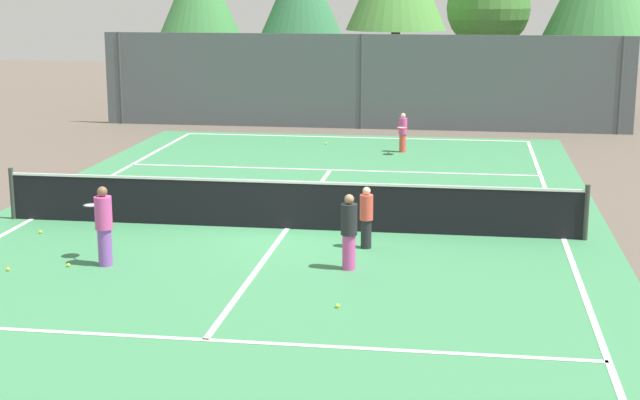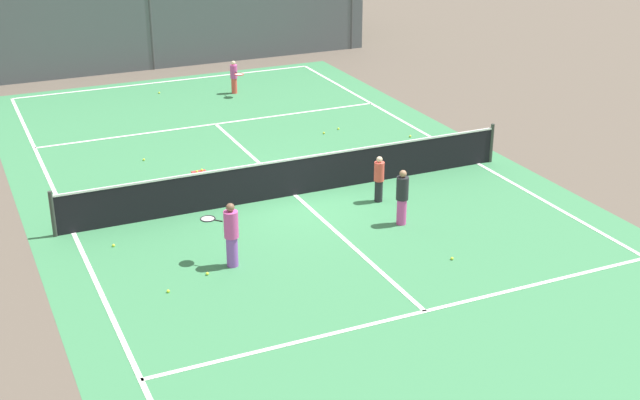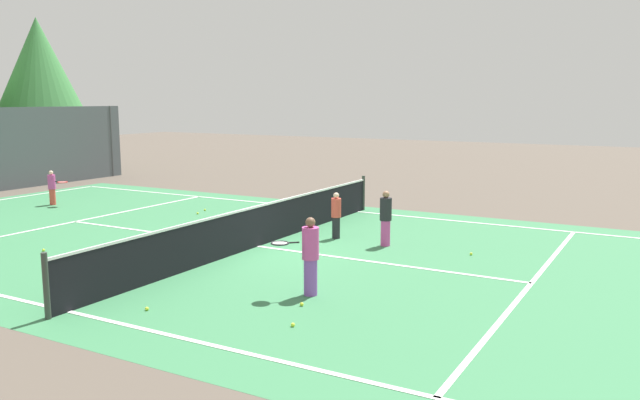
{
  "view_description": "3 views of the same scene",
  "coord_description": "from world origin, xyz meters",
  "px_view_note": "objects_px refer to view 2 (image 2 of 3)",
  "views": [
    {
      "loc": [
        3.51,
        -19.0,
        4.93
      ],
      "look_at": [
        1.09,
        -2.79,
        1.26
      ],
      "focal_mm": 54.94,
      "sensor_mm": 36.0,
      "label": 1
    },
    {
      "loc": [
        -7.86,
        -18.85,
        8.45
      ],
      "look_at": [
        -0.87,
        -3.45,
        1.34
      ],
      "focal_mm": 49.14,
      "sensor_mm": 36.0,
      "label": 2
    },
    {
      "loc": [
        -12.41,
        -8.69,
        3.51
      ],
      "look_at": [
        1.01,
        -1.16,
        1.09
      ],
      "focal_mm": 36.02,
      "sensor_mm": 36.0,
      "label": 3
    }
  ],
  "objects_px": {
    "ball_crate": "(200,179)",
    "tennis_ball_9": "(168,291)",
    "tennis_ball_10": "(452,258)",
    "tennis_ball_8": "(197,193)",
    "player_1": "(402,197)",
    "tennis_ball_4": "(144,160)",
    "tennis_ball_7": "(324,133)",
    "tennis_ball_5": "(207,274)",
    "tennis_ball_11": "(338,129)",
    "player_2": "(231,234)",
    "tennis_ball_2": "(114,245)",
    "player_3": "(379,179)",
    "tennis_ball_6": "(159,93)",
    "player_0": "(234,77)",
    "tennis_ball_1": "(410,136)"
  },
  "relations": [
    {
      "from": "tennis_ball_2",
      "to": "tennis_ball_4",
      "type": "bearing_deg",
      "value": 69.24
    },
    {
      "from": "tennis_ball_2",
      "to": "tennis_ball_7",
      "type": "relative_size",
      "value": 1.0
    },
    {
      "from": "tennis_ball_1",
      "to": "ball_crate",
      "type": "bearing_deg",
      "value": -170.77
    },
    {
      "from": "ball_crate",
      "to": "tennis_ball_5",
      "type": "bearing_deg",
      "value": -105.62
    },
    {
      "from": "ball_crate",
      "to": "tennis_ball_4",
      "type": "height_order",
      "value": "ball_crate"
    },
    {
      "from": "ball_crate",
      "to": "tennis_ball_8",
      "type": "height_order",
      "value": "ball_crate"
    },
    {
      "from": "player_0",
      "to": "tennis_ball_1",
      "type": "xyz_separation_m",
      "value": [
        3.21,
        -6.73,
        -0.57
      ]
    },
    {
      "from": "tennis_ball_10",
      "to": "tennis_ball_11",
      "type": "distance_m",
      "value": 9.19
    },
    {
      "from": "tennis_ball_11",
      "to": "tennis_ball_4",
      "type": "bearing_deg",
      "value": -177.69
    },
    {
      "from": "tennis_ball_1",
      "to": "tennis_ball_10",
      "type": "height_order",
      "value": "same"
    },
    {
      "from": "player_3",
      "to": "tennis_ball_8",
      "type": "xyz_separation_m",
      "value": [
        -3.98,
        2.3,
        -0.57
      ]
    },
    {
      "from": "player_0",
      "to": "player_2",
      "type": "relative_size",
      "value": 0.81
    },
    {
      "from": "player_3",
      "to": "tennis_ball_11",
      "type": "relative_size",
      "value": 17.88
    },
    {
      "from": "tennis_ball_10",
      "to": "tennis_ball_11",
      "type": "bearing_deg",
      "value": 79.84
    },
    {
      "from": "ball_crate",
      "to": "tennis_ball_9",
      "type": "distance_m",
      "value": 5.76
    },
    {
      "from": "tennis_ball_1",
      "to": "tennis_ball_5",
      "type": "height_order",
      "value": "same"
    },
    {
      "from": "player_1",
      "to": "ball_crate",
      "type": "height_order",
      "value": "player_1"
    },
    {
      "from": "tennis_ball_6",
      "to": "tennis_ball_8",
      "type": "height_order",
      "value": "same"
    },
    {
      "from": "tennis_ball_7",
      "to": "tennis_ball_11",
      "type": "distance_m",
      "value": 0.61
    },
    {
      "from": "tennis_ball_8",
      "to": "tennis_ball_10",
      "type": "relative_size",
      "value": 1.0
    },
    {
      "from": "tennis_ball_10",
      "to": "tennis_ball_6",
      "type": "bearing_deg",
      "value": 98.81
    },
    {
      "from": "player_2",
      "to": "ball_crate",
      "type": "distance_m",
      "value": 4.77
    },
    {
      "from": "player_1",
      "to": "tennis_ball_4",
      "type": "distance_m",
      "value": 8.07
    },
    {
      "from": "tennis_ball_6",
      "to": "tennis_ball_10",
      "type": "bearing_deg",
      "value": -81.19
    },
    {
      "from": "tennis_ball_5",
      "to": "tennis_ball_11",
      "type": "bearing_deg",
      "value": 48.77
    },
    {
      "from": "tennis_ball_1",
      "to": "tennis_ball_11",
      "type": "bearing_deg",
      "value": 136.88
    },
    {
      "from": "tennis_ball_6",
      "to": "tennis_ball_9",
      "type": "xyz_separation_m",
      "value": [
        -3.56,
        -14.19,
        0.0
      ]
    },
    {
      "from": "tennis_ball_2",
      "to": "tennis_ball_10",
      "type": "distance_m",
      "value": 7.43
    },
    {
      "from": "player_1",
      "to": "tennis_ball_6",
      "type": "distance_m",
      "value": 13.42
    },
    {
      "from": "player_1",
      "to": "player_2",
      "type": "height_order",
      "value": "player_2"
    },
    {
      "from": "tennis_ball_1",
      "to": "tennis_ball_11",
      "type": "height_order",
      "value": "same"
    },
    {
      "from": "tennis_ball_7",
      "to": "tennis_ball_9",
      "type": "distance_m",
      "value": 10.42
    },
    {
      "from": "tennis_ball_5",
      "to": "tennis_ball_6",
      "type": "bearing_deg",
      "value": 79.23
    },
    {
      "from": "player_2",
      "to": "tennis_ball_1",
      "type": "distance_m",
      "value": 9.63
    },
    {
      "from": "player_0",
      "to": "tennis_ball_8",
      "type": "height_order",
      "value": "player_0"
    },
    {
      "from": "player_0",
      "to": "tennis_ball_6",
      "type": "distance_m",
      "value": 2.71
    },
    {
      "from": "tennis_ball_1",
      "to": "tennis_ball_6",
      "type": "relative_size",
      "value": 1.0
    },
    {
      "from": "player_1",
      "to": "tennis_ball_4",
      "type": "bearing_deg",
      "value": 123.51
    },
    {
      "from": "tennis_ball_5",
      "to": "tennis_ball_7",
      "type": "distance_m",
      "value": 9.51
    },
    {
      "from": "player_2",
      "to": "tennis_ball_8",
      "type": "xyz_separation_m",
      "value": [
        0.48,
        4.12,
        -0.71
      ]
    },
    {
      "from": "tennis_ball_2",
      "to": "tennis_ball_10",
      "type": "bearing_deg",
      "value": -29.38
    },
    {
      "from": "player_1",
      "to": "player_3",
      "type": "distance_m",
      "value": 1.44
    },
    {
      "from": "tennis_ball_1",
      "to": "tennis_ball_2",
      "type": "relative_size",
      "value": 1.0
    },
    {
      "from": "tennis_ball_8",
      "to": "tennis_ball_9",
      "type": "height_order",
      "value": "same"
    },
    {
      "from": "ball_crate",
      "to": "tennis_ball_2",
      "type": "distance_m",
      "value": 3.95
    },
    {
      "from": "tennis_ball_4",
      "to": "tennis_ball_10",
      "type": "xyz_separation_m",
      "value": [
        4.52,
        -8.8,
        0.0
      ]
    },
    {
      "from": "tennis_ball_10",
      "to": "tennis_ball_8",
      "type": "bearing_deg",
      "value": 123.84
    },
    {
      "from": "tennis_ball_4",
      "to": "tennis_ball_7",
      "type": "height_order",
      "value": "same"
    },
    {
      "from": "player_0",
      "to": "tennis_ball_11",
      "type": "bearing_deg",
      "value": -73.25
    },
    {
      "from": "player_0",
      "to": "tennis_ball_9",
      "type": "distance_m",
      "value": 14.44
    }
  ]
}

